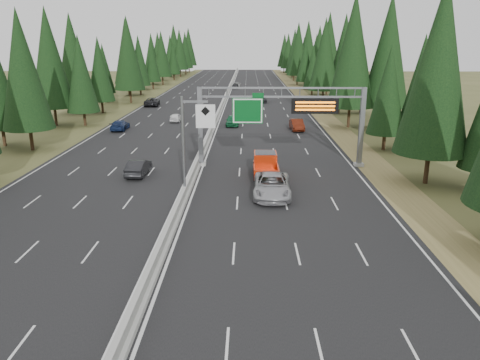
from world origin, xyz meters
name	(u,v)px	position (x,y,z in m)	size (l,w,h in m)	color
road	(222,107)	(0.00, 80.00, 0.04)	(32.00, 260.00, 0.08)	black
shoulder_right	(314,107)	(17.80, 80.00, 0.03)	(3.60, 260.00, 0.06)	olive
shoulder_left	(131,107)	(-17.80, 80.00, 0.03)	(3.60, 260.00, 0.06)	#464B23
median_barrier	(222,105)	(0.00, 80.00, 0.41)	(0.70, 260.00, 0.85)	#969691
sign_gantry	(288,114)	(8.92, 34.88, 5.27)	(16.75, 0.98, 7.80)	slate
hov_sign_pole	(191,140)	(0.58, 24.97, 4.72)	(2.80, 0.50, 8.00)	slate
tree_row_right	(344,57)	(22.38, 76.96, 9.43)	(12.06, 243.53, 19.00)	black
tree_row_left	(104,59)	(-21.84, 78.69, 9.07)	(11.89, 243.30, 18.78)	black
silver_minivan	(272,185)	(7.00, 25.26, 0.96)	(2.91, 6.32, 1.76)	#9F9FA3
red_pickup	(265,163)	(6.69, 31.64, 1.20)	(2.22, 6.21, 2.02)	black
car_ahead_green	(232,120)	(2.72, 58.55, 0.88)	(1.88, 4.67, 1.59)	#155D33
car_ahead_dkred	(297,125)	(11.94, 54.93, 0.86)	(1.65, 4.72, 1.56)	#52190B
car_ahead_dkgrey	(261,99)	(7.72, 87.42, 0.84)	(2.12, 5.21, 1.51)	black
car_ahead_white	(237,85)	(1.80, 122.16, 0.73)	(2.15, 4.66, 1.30)	#B7B7B7
car_ahead_far	(235,86)	(1.50, 117.36, 0.78)	(1.65, 4.09, 1.39)	black
car_onc_near	(138,167)	(-5.16, 31.26, 0.82)	(1.57, 4.50, 1.48)	black
car_onc_blue	(120,125)	(-13.11, 54.60, 0.79)	(1.98, 4.88, 1.42)	navy
car_onc_white	(176,117)	(-6.27, 62.13, 0.74)	(1.55, 3.85, 1.31)	white
car_onc_far	(152,102)	(-13.81, 81.12, 0.90)	(2.72, 5.89, 1.64)	black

